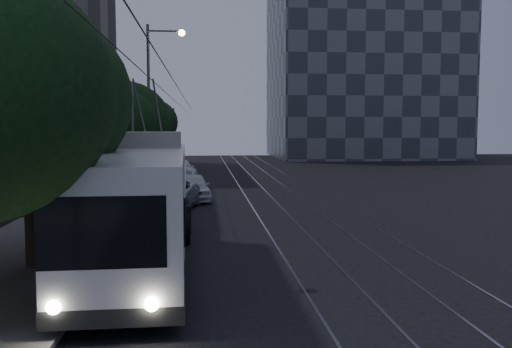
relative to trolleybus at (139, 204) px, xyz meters
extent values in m
plane|color=black|center=(4.10, -1.07, -1.79)|extent=(120.00, 120.00, 0.00)
cube|color=slate|center=(-3.40, 18.93, -1.72)|extent=(5.00, 90.00, 0.15)
cube|color=gray|center=(4.38, 18.93, -1.78)|extent=(0.08, 90.00, 0.02)
cube|color=gray|center=(5.82, 18.93, -1.78)|extent=(0.08, 90.00, 0.02)
cube|color=gray|center=(7.38, 18.93, -1.78)|extent=(0.08, 90.00, 0.02)
cube|color=gray|center=(8.82, 18.93, -1.78)|extent=(0.08, 90.00, 0.02)
cylinder|color=black|center=(0.25, 18.93, 3.81)|extent=(0.02, 90.00, 0.02)
cylinder|color=black|center=(0.95, 18.93, 3.81)|extent=(0.02, 90.00, 0.02)
cylinder|color=slate|center=(-1.20, 8.93, 1.21)|extent=(0.14, 0.14, 6.00)
cylinder|color=slate|center=(-1.20, 28.93, 1.21)|extent=(0.14, 0.14, 6.00)
cylinder|color=slate|center=(-1.20, 48.93, 1.21)|extent=(0.14, 0.14, 6.00)
cube|color=#363A44|center=(22.10, 53.93, 10.21)|extent=(22.00, 18.00, 24.00)
cube|color=#BCBCBE|center=(0.00, -0.18, 0.07)|extent=(2.98, 12.66, 2.99)
cube|color=black|center=(0.00, -0.18, -1.27)|extent=(3.02, 12.70, 0.37)
cube|color=black|center=(0.00, 0.35, 0.20)|extent=(2.98, 10.04, 1.10)
cube|color=black|center=(0.00, -6.44, 0.36)|extent=(2.38, 0.14, 1.36)
cube|color=black|center=(0.00, 6.09, 0.31)|extent=(2.18, 0.13, 1.05)
cube|color=#2AFE5F|center=(0.00, -6.44, 1.30)|extent=(1.68, 0.10, 0.34)
cube|color=gray|center=(0.00, 2.97, 1.83)|extent=(2.33, 2.36, 0.52)
sphere|color=white|center=(-0.89, -6.49, -1.00)|extent=(0.27, 0.27, 0.27)
sphere|color=white|center=(0.89, -6.49, -1.00)|extent=(0.27, 0.27, 0.27)
cylinder|color=slate|center=(-0.31, 4.08, 2.74)|extent=(0.06, 4.75, 2.19)
cylinder|color=slate|center=(0.31, 4.08, 2.74)|extent=(0.06, 4.75, 2.19)
cylinder|color=black|center=(-1.29, -4.21, -1.27)|extent=(0.31, 1.05, 1.05)
cylinder|color=black|center=(1.29, -4.21, -1.27)|extent=(0.31, 1.05, 1.05)
cylinder|color=black|center=(-1.29, 2.60, -1.27)|extent=(0.31, 1.05, 1.05)
cylinder|color=black|center=(1.29, 2.60, -1.27)|extent=(0.31, 1.05, 1.05)
cylinder|color=black|center=(-1.29, 4.61, -1.27)|extent=(0.31, 1.05, 1.05)
cylinder|color=black|center=(1.29, 4.61, -1.27)|extent=(0.31, 1.05, 1.05)
imported|color=silver|center=(0.17, 10.15, -1.03)|extent=(3.38, 5.84, 1.53)
imported|color=white|center=(1.38, 13.96, -1.06)|extent=(2.17, 4.47, 1.47)
imported|color=silver|center=(-0.20, 19.35, -1.07)|extent=(3.50, 5.33, 1.44)
imported|color=silver|center=(0.06, 25.76, -1.06)|extent=(2.97, 4.73, 1.47)
imported|color=silver|center=(0.39, 28.43, -1.17)|extent=(2.73, 3.94, 1.24)
cylinder|color=black|center=(-2.90, -0.64, -0.43)|extent=(0.44, 0.44, 2.72)
ellipsoid|color=black|center=(-2.90, -0.64, 3.05)|extent=(5.68, 5.68, 5.11)
cylinder|color=black|center=(-2.40, 12.93, -0.41)|extent=(0.44, 0.44, 2.77)
ellipsoid|color=black|center=(-2.40, 12.93, 2.47)|extent=(3.98, 3.98, 3.58)
cylinder|color=black|center=(-2.40, 15.26, -0.66)|extent=(0.44, 0.44, 2.27)
ellipsoid|color=black|center=(-2.40, 15.26, 2.42)|extent=(5.19, 5.19, 4.67)
cylinder|color=black|center=(-2.40, 28.93, -0.44)|extent=(0.44, 0.44, 2.70)
ellipsoid|color=black|center=(-2.40, 28.93, 2.55)|extent=(4.37, 4.37, 3.93)
cylinder|color=black|center=(-2.40, 33.46, -0.48)|extent=(0.44, 0.44, 2.63)
ellipsoid|color=black|center=(-2.40, 33.46, 2.53)|extent=(4.52, 4.52, 4.07)
cylinder|color=slate|center=(-1.70, -0.37, 3.59)|extent=(0.20, 0.20, 10.75)
cylinder|color=slate|center=(-1.70, 23.03, 3.68)|extent=(0.20, 0.20, 10.94)
cylinder|color=slate|center=(-0.50, 23.03, 8.72)|extent=(2.41, 0.12, 0.12)
sphere|color=#FFCA8C|center=(0.60, 23.03, 8.61)|extent=(0.44, 0.44, 0.44)
camera|label=1|loc=(1.83, -17.04, 2.36)|focal=40.00mm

